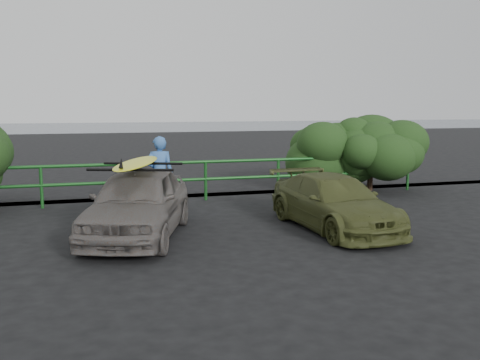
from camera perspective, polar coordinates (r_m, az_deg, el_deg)
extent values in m
plane|color=black|center=(8.95, -2.93, -7.90)|extent=(80.00, 80.00, 0.00)
plane|color=#535B66|center=(68.45, -14.65, 5.71)|extent=(200.00, 200.00, 0.00)
imported|color=#5D5653|center=(10.13, -10.84, -2.38)|extent=(2.68, 4.11, 1.30)
imported|color=#41471F|center=(10.78, 10.01, -2.38)|extent=(1.72, 3.74, 1.06)
imported|color=#3B6BB2|center=(12.60, -8.57, 0.70)|extent=(0.68, 0.49, 1.74)
ellipsoid|color=yellow|center=(10.03, -10.95, 1.79)|extent=(1.36, 2.68, 0.08)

